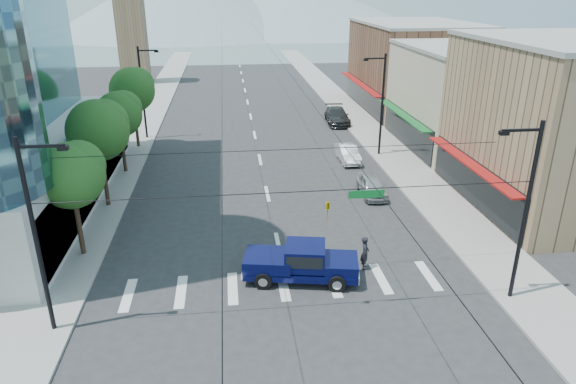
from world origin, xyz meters
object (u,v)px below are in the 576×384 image
at_px(pedestrian, 365,253).
at_px(parked_car_near, 372,186).
at_px(parked_car_far, 337,116).
at_px(pickup_truck, 301,262).
at_px(parked_car_mid, 348,153).

distance_m(pedestrian, parked_car_near, 10.69).
relative_size(pedestrian, parked_car_far, 0.33).
height_order(pedestrian, parked_car_near, pedestrian).
xyz_separation_m(pickup_truck, parked_car_near, (6.84, 10.91, -0.34)).
bearing_deg(pedestrian, parked_car_far, 3.95).
relative_size(pickup_truck, parked_car_mid, 1.45).
bearing_deg(parked_car_near, pickup_truck, -120.56).
xyz_separation_m(parked_car_near, parked_car_mid, (0.00, 7.80, -0.00)).
xyz_separation_m(parked_car_near, parked_car_far, (1.80, 20.85, 0.13)).
bearing_deg(parked_car_far, pedestrian, -95.59).
xyz_separation_m(parked_car_mid, parked_car_far, (1.80, 13.06, 0.13)).
height_order(parked_car_mid, parked_car_far, parked_car_far).
distance_m(pickup_truck, parked_car_far, 32.91).
xyz_separation_m(pedestrian, parked_car_near, (3.22, 10.20, -0.24)).
distance_m(pedestrian, parked_car_mid, 18.28).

